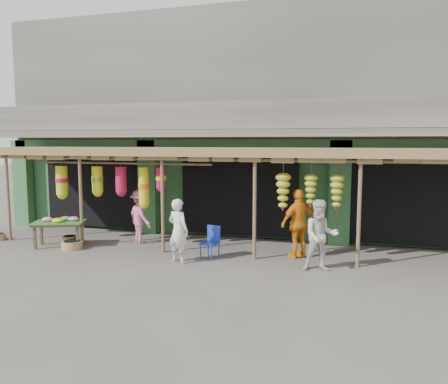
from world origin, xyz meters
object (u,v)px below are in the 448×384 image
(blue_chair, at_px, (211,240))
(person_vendor, at_px, (299,223))
(person_shopper, at_px, (141,216))
(person_right, at_px, (321,235))
(flower_table, at_px, (59,223))
(person_front, at_px, (178,231))

(blue_chair, xyz_separation_m, person_vendor, (2.13, 0.63, 0.43))
(person_shopper, bearing_deg, person_right, -158.28)
(flower_table, distance_m, person_vendor, 6.67)
(person_right, bearing_deg, blue_chair, 157.85)
(person_shopper, bearing_deg, person_vendor, -148.19)
(person_vendor, xyz_separation_m, person_shopper, (-4.62, 0.35, -0.10))
(person_front, distance_m, person_vendor, 3.05)
(blue_chair, relative_size, person_shopper, 0.52)
(flower_table, height_order, person_vendor, person_vendor)
(blue_chair, height_order, person_front, person_front)
(blue_chair, bearing_deg, person_shopper, 175.78)
(flower_table, distance_m, person_shopper, 2.26)
(blue_chair, bearing_deg, person_right, 9.80)
(flower_table, distance_m, person_right, 7.26)
(person_shopper, bearing_deg, person_front, 175.07)
(flower_table, xyz_separation_m, person_shopper, (2.01, 1.02, 0.12))
(person_vendor, relative_size, person_shopper, 1.12)
(flower_table, xyz_separation_m, person_front, (3.85, -0.59, 0.12))
(blue_chair, relative_size, person_vendor, 0.46)
(person_front, bearing_deg, person_vendor, -137.03)
(blue_chair, distance_m, person_front, 0.96)
(person_front, bearing_deg, flower_table, 10.12)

